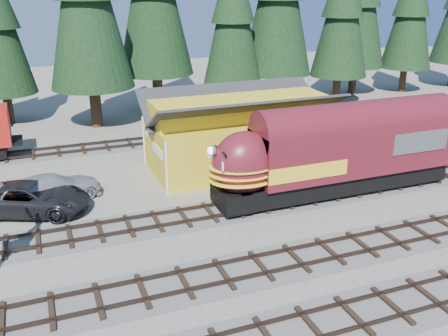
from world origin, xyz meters
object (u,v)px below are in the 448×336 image
object	(u,v)px
depot	(240,125)
locomotive	(330,156)
pickup_truck_b	(52,188)
pickup_truck_a	(31,198)

from	to	relation	value
depot	locomotive	world-z (taller)	depot
locomotive	pickup_truck_b	bearing A→B (deg)	162.06
pickup_truck_a	depot	bearing A→B (deg)	-56.09
locomotive	pickup_truck_b	xyz separation A→B (m)	(-15.46, 5.00, -1.67)
locomotive	pickup_truck_b	size ratio (longest dim) A/B	2.76
pickup_truck_b	pickup_truck_a	bearing A→B (deg)	122.14
locomotive	pickup_truck_b	world-z (taller)	locomotive
pickup_truck_b	depot	bearing A→B (deg)	-97.33
depot	pickup_truck_b	bearing A→B (deg)	-173.15
pickup_truck_a	pickup_truck_b	bearing A→B (deg)	-21.10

